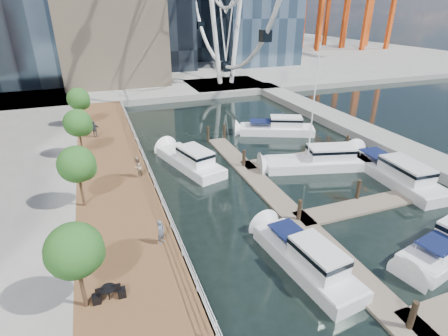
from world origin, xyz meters
TOP-DOWN VIEW (x-y plane):
  - ground at (0.00, 0.00)m, footprint 520.00×520.00m
  - boardwalk at (-9.00, 15.00)m, footprint 6.00×60.00m
  - seawall at (-6.00, 15.00)m, footprint 0.25×60.00m
  - land_far at (0.00, 102.00)m, footprint 200.00×114.00m
  - breakwater at (20.00, 20.00)m, footprint 4.00×60.00m
  - pier at (14.00, 52.00)m, footprint 14.00×12.00m
  - railing at (-6.10, 15.00)m, footprint 0.10×60.00m
  - floating_docks at (7.97, 9.98)m, footprint 16.00×34.00m
  - street_trees at (-11.40, 14.00)m, footprint 2.60×42.60m
  - pedestrian_near at (-6.98, 7.61)m, footprint 0.69×0.70m
  - pedestrian_mid at (-7.06, 17.38)m, footprint 1.06×1.13m
  - pedestrian_far at (-10.07, 29.15)m, footprint 1.12×0.61m
  - moored_yachts at (8.66, 13.68)m, footprint 20.92×36.23m

SIDE VIEW (x-z plane):
  - ground at x=0.00m, z-range 0.00..0.00m
  - moored_yachts at x=8.66m, z-range -5.75..5.75m
  - floating_docks at x=7.97m, z-range -0.81..1.79m
  - boardwalk at x=-9.00m, z-range 0.00..1.00m
  - seawall at x=-6.00m, z-range 0.00..1.00m
  - land_far at x=0.00m, z-range 0.00..1.00m
  - breakwater at x=20.00m, z-range 0.00..1.00m
  - pier at x=14.00m, z-range 0.00..1.00m
  - railing at x=-6.10m, z-range 1.00..2.05m
  - pedestrian_near at x=-6.98m, z-range 1.00..2.63m
  - pedestrian_far at x=-10.07m, z-range 1.00..2.81m
  - pedestrian_mid at x=-7.06m, z-range 1.00..2.84m
  - street_trees at x=-11.40m, z-range 1.99..6.59m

